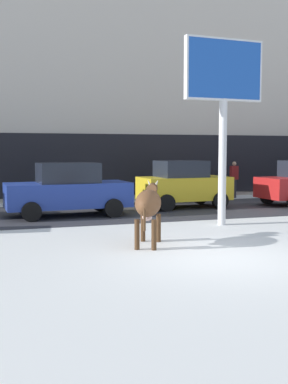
{
  "coord_description": "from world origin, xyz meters",
  "views": [
    {
      "loc": [
        -4.57,
        -8.75,
        2.28
      ],
      "look_at": [
        -0.54,
        3.7,
        1.1
      ],
      "focal_mm": 43.73,
      "sensor_mm": 36.0,
      "label": 1
    }
  ],
  "objects_px": {
    "billboard": "(224,81)",
    "pedestrian_by_cars": "(234,179)",
    "cow_brown": "(149,204)",
    "car_yellow_hatchback": "(184,184)",
    "pedestrian_near_billboard": "(182,181)",
    "car_blue_sedan": "(68,190)"
  },
  "relations": [
    {
      "from": "car_blue_sedan",
      "to": "car_yellow_hatchback",
      "type": "distance_m",
      "value": 4.8
    },
    {
      "from": "billboard",
      "to": "car_yellow_hatchback",
      "type": "relative_size",
      "value": 1.55
    },
    {
      "from": "cow_brown",
      "to": "pedestrian_by_cars",
      "type": "relative_size",
      "value": 1.09
    },
    {
      "from": "cow_brown",
      "to": "car_yellow_hatchback",
      "type": "bearing_deg",
      "value": 60.84
    },
    {
      "from": "cow_brown",
      "to": "billboard",
      "type": "relative_size",
      "value": 0.34
    },
    {
      "from": "billboard",
      "to": "pedestrian_by_cars",
      "type": "distance_m",
      "value": 8.98
    },
    {
      "from": "cow_brown",
      "to": "car_yellow_hatchback",
      "type": "relative_size",
      "value": 0.53
    },
    {
      "from": "car_yellow_hatchback",
      "to": "car_blue_sedan",
      "type": "bearing_deg",
      "value": -168.51
    },
    {
      "from": "cow_brown",
      "to": "car_blue_sedan",
      "type": "bearing_deg",
      "value": 101.02
    },
    {
      "from": "car_yellow_hatchback",
      "to": "pedestrian_by_cars",
      "type": "relative_size",
      "value": 2.07
    },
    {
      "from": "car_blue_sedan",
      "to": "pedestrian_near_billboard",
      "type": "height_order",
      "value": "car_blue_sedan"
    },
    {
      "from": "cow_brown",
      "to": "billboard",
      "type": "xyz_separation_m",
      "value": [
        3.08,
        2.18,
        3.32
      ]
    },
    {
      "from": "car_yellow_hatchback",
      "to": "pedestrian_near_billboard",
      "type": "height_order",
      "value": "car_yellow_hatchback"
    },
    {
      "from": "pedestrian_by_cars",
      "to": "car_yellow_hatchback",
      "type": "bearing_deg",
      "value": -143.6
    },
    {
      "from": "cow_brown",
      "to": "pedestrian_by_cars",
      "type": "xyz_separation_m",
      "value": [
        7.38,
        9.27,
        -0.11
      ]
    },
    {
      "from": "billboard",
      "to": "car_blue_sedan",
      "type": "xyz_separation_m",
      "value": [
        -4.16,
        3.36,
        -3.41
      ]
    },
    {
      "from": "billboard",
      "to": "pedestrian_near_billboard",
      "type": "relative_size",
      "value": 3.21
    },
    {
      "from": "billboard",
      "to": "car_blue_sedan",
      "type": "distance_m",
      "value": 6.34
    },
    {
      "from": "pedestrian_near_billboard",
      "to": "cow_brown",
      "type": "bearing_deg",
      "value": -116.95
    },
    {
      "from": "car_blue_sedan",
      "to": "pedestrian_by_cars",
      "type": "height_order",
      "value": "car_blue_sedan"
    },
    {
      "from": "car_blue_sedan",
      "to": "pedestrian_by_cars",
      "type": "distance_m",
      "value": 9.25
    },
    {
      "from": "cow_brown",
      "to": "car_yellow_hatchback",
      "type": "xyz_separation_m",
      "value": [
        3.63,
        6.5,
        -0.07
      ]
    }
  ]
}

